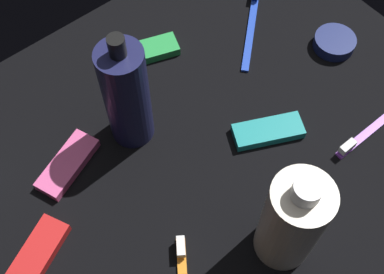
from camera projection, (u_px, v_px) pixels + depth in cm
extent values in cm
cube|color=black|center=(192.00, 149.00, 74.51)|extent=(84.00, 64.00, 1.20)
cylinder|color=#1C1E48|center=(127.00, 96.00, 67.67)|extent=(6.32, 6.32, 17.88)
cylinder|color=black|center=(117.00, 46.00, 58.69)|extent=(2.20, 2.20, 2.80)
cylinder|color=silver|center=(294.00, 220.00, 59.82)|extent=(7.38, 7.38, 16.23)
cylinder|color=silver|center=(309.00, 189.00, 51.82)|extent=(3.20, 3.20, 2.20)
cube|color=purple|center=(379.00, 122.00, 75.57)|extent=(18.00, 1.24, 0.90)
cube|color=white|center=(348.00, 147.00, 72.32)|extent=(2.60, 1.11, 1.20)
cube|color=blue|center=(251.00, 28.00, 84.83)|extent=(14.32, 12.78, 0.90)
cube|color=white|center=(181.00, 247.00, 64.98)|extent=(2.40, 2.76, 1.20)
cube|color=teal|center=(268.00, 131.00, 74.47)|extent=(11.10, 8.15, 1.50)
cube|color=green|center=(147.00, 51.00, 81.98)|extent=(11.14, 7.25, 1.50)
cube|color=#E55999|center=(68.00, 164.00, 71.74)|extent=(11.14, 7.56, 1.50)
cube|color=red|center=(37.00, 256.00, 65.12)|extent=(11.10, 8.16, 1.50)
cylinder|color=navy|center=(336.00, 44.00, 82.45)|extent=(6.82, 6.82, 1.96)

